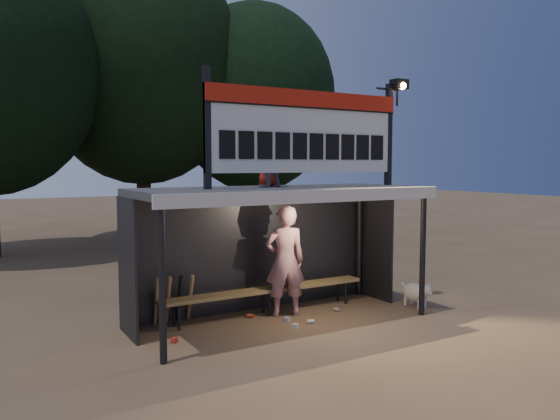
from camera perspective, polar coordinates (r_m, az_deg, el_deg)
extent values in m
plane|color=brown|center=(9.61, 0.18, -11.59)|extent=(80.00, 80.00, 0.00)
imported|color=silver|center=(9.77, 0.53, -5.34)|extent=(0.83, 0.66, 1.98)
imported|color=slate|center=(9.30, -1.44, 5.84)|extent=(0.63, 0.54, 1.12)
imported|color=#B3241B|center=(9.66, -1.23, 5.59)|extent=(0.52, 0.34, 1.05)
cube|color=#3B3B3D|center=(9.23, 0.18, 2.00)|extent=(5.00, 2.00, 0.12)
cube|color=silver|center=(8.37, 3.73, 1.43)|extent=(5.10, 0.06, 0.20)
cylinder|color=black|center=(7.58, -12.21, -7.58)|extent=(0.10, 0.10, 2.20)
cylinder|color=black|center=(10.12, 14.68, -4.53)|extent=(0.10, 0.10, 2.20)
cylinder|color=black|center=(9.27, -15.69, -5.38)|extent=(0.10, 0.10, 2.20)
cylinder|color=black|center=(11.44, 8.29, -3.35)|extent=(0.10, 0.10, 2.20)
cube|color=black|center=(10.22, -2.67, -4.28)|extent=(5.00, 0.04, 2.20)
cube|color=black|center=(8.87, -15.66, -5.84)|extent=(0.04, 1.00, 2.20)
cube|color=black|center=(11.20, 9.97, -3.55)|extent=(0.04, 1.00, 2.20)
cylinder|color=black|center=(10.11, -2.70, 1.61)|extent=(5.00, 0.06, 0.06)
cube|color=black|center=(8.63, -7.65, 8.47)|extent=(0.10, 0.10, 1.90)
cube|color=black|center=(10.62, 11.27, 7.72)|extent=(0.10, 0.10, 1.90)
cube|color=silver|center=(9.50, 2.81, 8.16)|extent=(3.80, 0.08, 1.40)
cube|color=#AC1C0C|center=(9.51, 2.99, 11.55)|extent=(3.80, 0.04, 0.28)
cube|color=black|center=(9.49, 3.00, 10.65)|extent=(3.80, 0.02, 0.03)
cube|color=black|center=(8.70, -5.54, 6.81)|extent=(0.27, 0.03, 0.45)
cube|color=black|center=(8.85, -3.53, 6.79)|extent=(0.27, 0.03, 0.45)
cube|color=black|center=(9.01, -1.59, 6.76)|extent=(0.27, 0.03, 0.45)
cube|color=black|center=(9.18, 0.29, 6.73)|extent=(0.27, 0.03, 0.45)
cube|color=black|center=(9.36, 2.09, 6.69)|extent=(0.27, 0.03, 0.45)
cube|color=black|center=(9.54, 3.83, 6.64)|extent=(0.27, 0.03, 0.45)
cube|color=black|center=(9.74, 5.50, 6.59)|extent=(0.27, 0.03, 0.45)
cube|color=black|center=(9.94, 7.10, 6.54)|extent=(0.27, 0.03, 0.45)
cube|color=black|center=(10.15, 8.63, 6.49)|extent=(0.27, 0.03, 0.45)
cube|color=black|center=(10.37, 10.10, 6.43)|extent=(0.27, 0.03, 0.45)
cylinder|color=black|center=(10.67, 11.14, 12.29)|extent=(0.50, 0.04, 0.04)
cylinder|color=black|center=(10.82, 12.14, 11.37)|extent=(0.04, 0.04, 0.30)
cube|color=black|center=(10.81, 12.35, 12.71)|extent=(0.30, 0.22, 0.18)
sphere|color=#FFD88C|center=(10.74, 12.68, 12.54)|extent=(0.14, 0.14, 0.14)
cube|color=olive|center=(9.96, -1.44, -8.33)|extent=(4.00, 0.35, 0.06)
cylinder|color=black|center=(9.23, -10.53, -10.91)|extent=(0.05, 0.05, 0.45)
cylinder|color=black|center=(9.45, -11.03, -10.55)|extent=(0.05, 0.05, 0.45)
cylinder|color=black|center=(9.91, -1.10, -9.74)|extent=(0.05, 0.05, 0.45)
cylinder|color=black|center=(10.11, -1.77, -9.44)|extent=(0.05, 0.05, 0.45)
cylinder|color=black|center=(10.82, 6.87, -8.53)|extent=(0.05, 0.05, 0.45)
cylinder|color=black|center=(11.00, 6.11, -8.29)|extent=(0.05, 0.05, 0.45)
cylinder|color=black|center=(20.27, -14.05, 2.87)|extent=(0.50, 0.50, 4.18)
ellipsoid|color=black|center=(20.55, -14.29, 14.33)|extent=(7.22, 7.22, 8.36)
cylinder|color=black|center=(20.85, -2.63, 2.15)|extent=(0.50, 0.50, 3.52)
ellipsoid|color=black|center=(20.98, -2.67, 11.58)|extent=(6.08, 6.08, 7.04)
ellipsoid|color=beige|center=(10.82, 13.96, -8.39)|extent=(0.36, 0.58, 0.36)
sphere|color=beige|center=(10.60, 15.03, -8.18)|extent=(0.22, 0.22, 0.22)
cone|color=beige|center=(10.54, 15.42, -8.38)|extent=(0.10, 0.10, 0.10)
cone|color=beige|center=(10.53, 14.93, -7.71)|extent=(0.06, 0.06, 0.07)
cone|color=beige|center=(10.60, 15.31, -7.63)|extent=(0.06, 0.06, 0.07)
cylinder|color=silver|center=(10.68, 14.31, -9.56)|extent=(0.05, 0.05, 0.18)
cylinder|color=beige|center=(10.79, 14.92, -9.43)|extent=(0.05, 0.05, 0.18)
cylinder|color=silver|center=(10.93, 12.97, -9.21)|extent=(0.05, 0.05, 0.18)
cylinder|color=silver|center=(11.04, 13.58, -9.08)|extent=(0.05, 0.05, 0.18)
cylinder|color=beige|center=(11.01, 12.87, -7.76)|extent=(0.04, 0.16, 0.14)
cylinder|color=olive|center=(9.46, -12.80, -9.28)|extent=(0.08, 0.27, 0.84)
cylinder|color=#986B47|center=(9.52, -11.63, -9.17)|extent=(0.08, 0.30, 0.83)
cylinder|color=black|center=(9.58, -10.49, -9.06)|extent=(0.09, 0.33, 0.83)
cylinder|color=#A07A4A|center=(9.65, -9.36, -8.94)|extent=(0.08, 0.35, 0.82)
cube|color=#AA2B1D|center=(8.68, -11.00, -13.21)|extent=(0.12, 0.12, 0.08)
cylinder|color=#B7B7BC|center=(10.29, 5.98, -10.31)|extent=(0.11, 0.14, 0.07)
cube|color=beige|center=(9.22, 1.62, -12.04)|extent=(0.12, 0.12, 0.08)
cylinder|color=red|center=(9.85, -3.14, -10.97)|extent=(0.13, 0.13, 0.07)
cube|color=#B6B6BB|center=(9.59, 0.72, -11.37)|extent=(0.11, 0.12, 0.08)
cylinder|color=silver|center=(9.52, 3.24, -11.53)|extent=(0.14, 0.11, 0.07)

